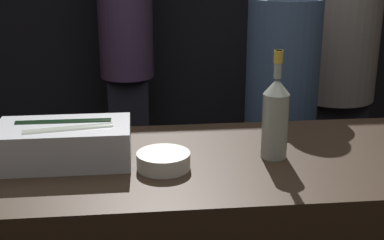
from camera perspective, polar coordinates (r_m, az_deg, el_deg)
ice_bin_with_bottles at (r=1.72m, az=-13.44°, el=-2.27°), size 0.41×0.23×0.13m
bowl_white at (r=1.64m, az=-3.06°, el=-4.29°), size 0.16×0.16×0.05m
rose_wine_bottle at (r=1.71m, az=8.88°, el=0.42°), size 0.08×0.08×0.35m
person_in_hoodie at (r=3.40m, az=-7.01°, el=7.64°), size 0.34×0.34×1.83m
person_blond_tee at (r=2.97m, az=15.13°, el=5.42°), size 0.42×0.42×1.84m
person_grey_polo at (r=2.46m, az=9.40°, el=0.81°), size 0.32×0.32×1.64m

